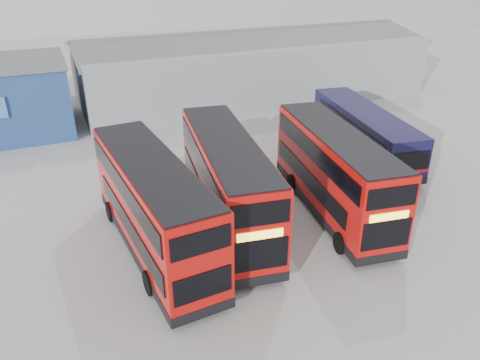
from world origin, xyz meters
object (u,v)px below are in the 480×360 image
double_decker_centre (227,184)px  maintenance_shed (249,66)px  double_decker_right (334,174)px  single_decker_blue (363,133)px  double_decker_left (154,209)px

double_decker_centre → maintenance_shed: bearing=71.5°
maintenance_shed → double_decker_right: 21.99m
single_decker_blue → double_decker_right: bearing=52.7°
maintenance_shed → single_decker_blue: bearing=-86.0°
maintenance_shed → double_decker_left: bearing=-123.2°
double_decker_centre → single_decker_blue: size_ratio=0.96×
double_decker_right → single_decker_blue: 8.27m
double_decker_left → double_decker_centre: size_ratio=0.98×
double_decker_left → double_decker_right: size_ratio=1.02×
double_decker_left → double_decker_centre: bearing=-171.8°
maintenance_shed → double_decker_centre: (-10.32, -20.59, -0.37)m
double_decker_left → single_decker_blue: size_ratio=0.94×
double_decker_centre → single_decker_blue: double_decker_centre is taller
double_decker_centre → double_decker_right: 5.48m
double_decker_left → double_decker_right: bearing=175.4°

